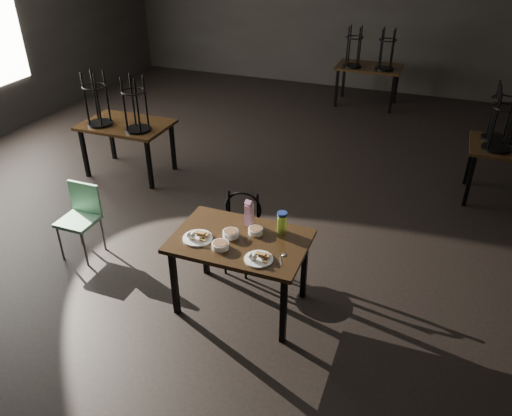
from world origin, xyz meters
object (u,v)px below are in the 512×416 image
at_px(main_table, 240,246).
at_px(bentwood_chair, 241,226).
at_px(juice_carton, 249,213).
at_px(water_bottle, 282,222).
at_px(school_chair, 81,214).

bearing_deg(main_table, bentwood_chair, 112.08).
bearing_deg(juice_carton, main_table, -86.88).
height_order(water_bottle, bentwood_chair, water_bottle).
height_order(main_table, bentwood_chair, bentwood_chair).
xyz_separation_m(main_table, juice_carton, (-0.01, 0.26, 0.20)).
distance_m(juice_carton, school_chair, 1.94).
bearing_deg(main_table, juice_carton, 93.12).
xyz_separation_m(bentwood_chair, school_chair, (-1.69, -0.35, -0.01)).
relative_size(juice_carton, school_chair, 0.32).
xyz_separation_m(water_bottle, bentwood_chair, (-0.53, 0.31, -0.35)).
relative_size(water_bottle, bentwood_chair, 0.24).
bearing_deg(bentwood_chair, water_bottle, -36.87).
height_order(water_bottle, school_chair, water_bottle).
height_order(bentwood_chair, school_chair, bentwood_chair).
xyz_separation_m(juice_carton, school_chair, (-1.90, -0.05, -0.38)).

